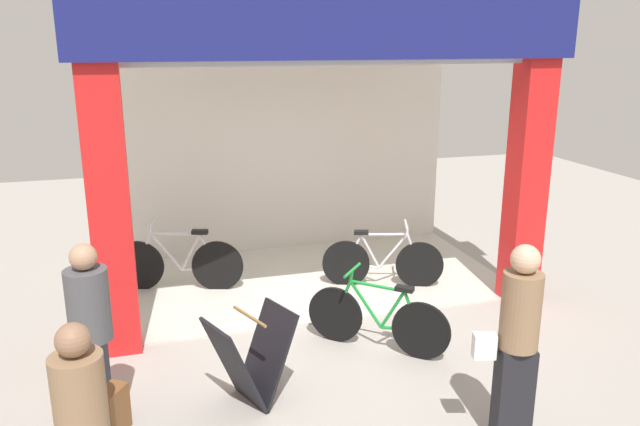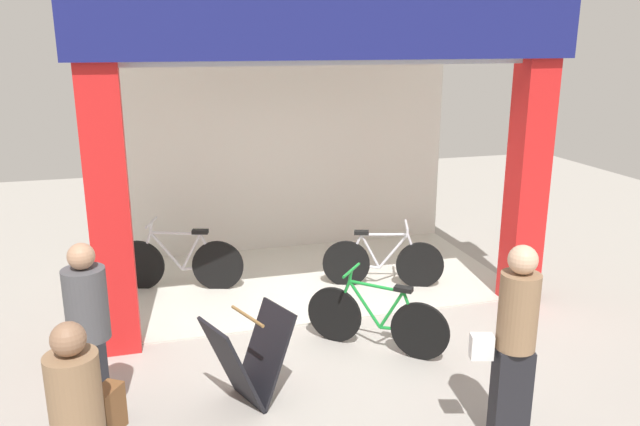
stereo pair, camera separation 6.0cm
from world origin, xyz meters
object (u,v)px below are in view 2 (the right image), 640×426
at_px(bicycle_inside_1, 179,263).
at_px(pedestrian_3, 90,334).
at_px(pedestrian_0, 514,346).
at_px(bicycle_parked_0, 376,319).
at_px(sandwich_board_sign, 249,359).
at_px(bicycle_inside_0, 383,262).

relative_size(bicycle_inside_1, pedestrian_3, 1.01).
height_order(pedestrian_0, pedestrian_3, pedestrian_0).
xyz_separation_m(bicycle_parked_0, pedestrian_3, (-2.81, -0.63, 0.51)).
distance_m(bicycle_inside_1, sandwich_board_sign, 2.95).
height_order(bicycle_inside_0, pedestrian_3, pedestrian_3).
bearing_deg(pedestrian_0, bicycle_inside_1, 120.33).
relative_size(bicycle_parked_0, sandwich_board_sign, 1.41).
relative_size(bicycle_inside_0, pedestrian_0, 0.89).
relative_size(bicycle_inside_0, sandwich_board_sign, 1.76).
bearing_deg(pedestrian_3, sandwich_board_sign, -0.09).
bearing_deg(bicycle_inside_1, pedestrian_0, -59.67).
xyz_separation_m(bicycle_inside_1, sandwich_board_sign, (0.46, -2.92, 0.06)).
height_order(sandwich_board_sign, pedestrian_3, pedestrian_3).
xyz_separation_m(sandwich_board_sign, pedestrian_0, (1.94, -1.20, 0.46)).
bearing_deg(bicycle_inside_0, bicycle_parked_0, -113.30).
xyz_separation_m(bicycle_inside_0, sandwich_board_sign, (-2.19, -2.28, 0.08)).
relative_size(pedestrian_0, pedestrian_3, 1.04).
bearing_deg(bicycle_inside_1, pedestrian_3, -106.60).
bearing_deg(bicycle_inside_0, pedestrian_0, -94.09).
height_order(bicycle_inside_0, bicycle_parked_0, bicycle_inside_0).
height_order(bicycle_inside_1, pedestrian_0, pedestrian_0).
bearing_deg(pedestrian_0, sandwich_board_sign, 148.37).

